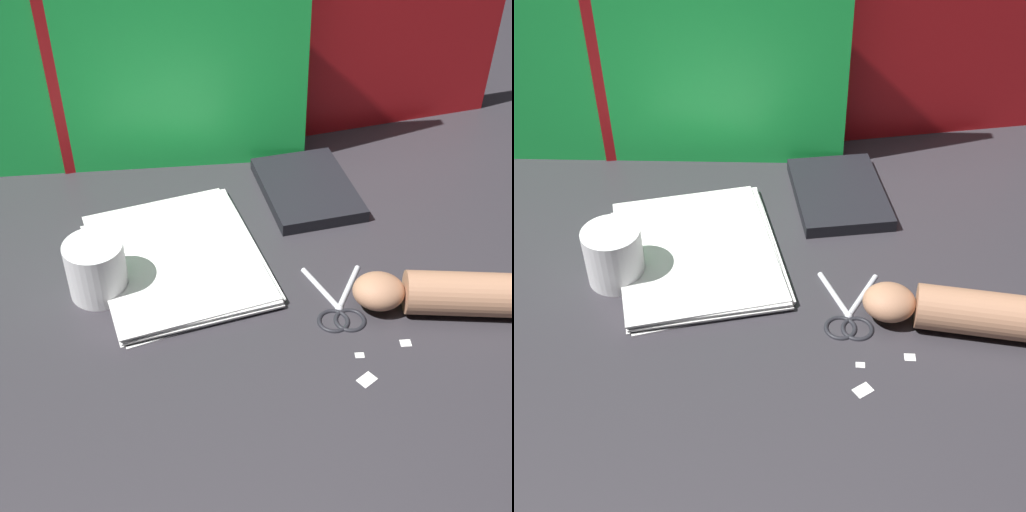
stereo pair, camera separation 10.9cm
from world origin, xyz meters
The scene contains 11 objects.
ground_plane centered at (0.00, 0.00, 0.00)m, with size 6.00×6.00×0.00m, color #2D2B30.
backdrop_panel_left centered at (-0.21, 0.41, 0.27)m, with size 0.79×0.19×0.55m.
backdrop_panel_center centered at (0.18, 0.41, 0.21)m, with size 0.90×0.04×0.42m.
paper_stack centered at (-0.12, 0.09, 0.01)m, with size 0.28×0.33×0.02m.
book_closed centered at (0.15, 0.21, 0.01)m, with size 0.17×0.23×0.02m.
scissors centered at (0.09, -0.09, 0.00)m, with size 0.12×0.16×0.01m.
hand_forearm centered at (0.24, -0.14, 0.03)m, with size 0.28×0.16×0.07m.
paper_scrap_near centered at (0.15, -0.18, 0.00)m, with size 0.02×0.02×0.00m.
paper_scrap_mid centered at (0.08, -0.19, 0.00)m, with size 0.02×0.01×0.00m.
paper_scrap_far centered at (0.07, -0.23, 0.00)m, with size 0.03×0.03×0.00m.
mug centered at (-0.25, 0.06, 0.05)m, with size 0.09×0.09×0.09m.
Camera 1 is at (-0.27, -0.79, 0.77)m, focal length 50.00 mm.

